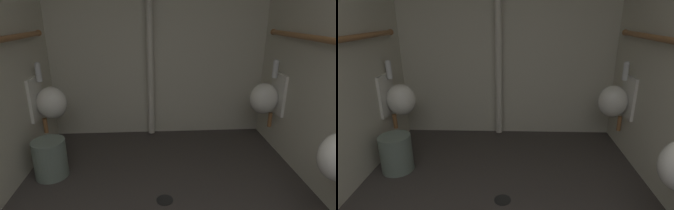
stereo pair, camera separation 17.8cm
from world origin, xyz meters
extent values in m
cube|color=beige|center=(0.00, 3.50, 1.27)|extent=(2.70, 0.06, 2.53)
ellipsoid|color=silver|center=(-1.12, 2.94, 0.59)|extent=(0.30, 0.26, 0.34)
cube|color=silver|center=(-1.28, 2.94, 0.64)|extent=(0.03, 0.30, 0.44)
cylinder|color=silver|center=(-1.21, 2.94, 0.90)|extent=(0.06, 0.06, 0.16)
sphere|color=silver|center=(-1.21, 2.94, 0.98)|extent=(0.06, 0.06, 0.06)
cylinder|color=#936038|center=(-1.22, 2.94, 0.34)|extent=(0.04, 0.04, 0.16)
ellipsoid|color=silver|center=(1.12, 2.95, 0.59)|extent=(0.30, 0.26, 0.34)
cube|color=silver|center=(1.28, 2.95, 0.64)|extent=(0.03, 0.30, 0.44)
cylinder|color=silver|center=(1.21, 2.95, 0.90)|extent=(0.06, 0.06, 0.16)
sphere|color=silver|center=(1.21, 2.95, 0.98)|extent=(0.06, 0.06, 0.06)
cylinder|color=#936038|center=(1.22, 2.95, 0.34)|extent=(0.04, 0.04, 0.16)
sphere|color=#936038|center=(-1.23, 3.14, 1.28)|extent=(0.06, 0.06, 0.06)
sphere|color=#936038|center=(1.23, 3.15, 1.28)|extent=(0.06, 0.06, 0.06)
cylinder|color=beige|center=(-0.10, 3.39, 1.27)|extent=(0.08, 0.08, 2.48)
cylinder|color=black|center=(0.00, 2.08, 0.00)|extent=(0.14, 0.14, 0.01)
cylinder|color=slate|center=(-1.05, 2.51, 0.18)|extent=(0.30, 0.30, 0.36)
camera|label=1|loc=(-0.09, 0.22, 1.47)|focal=28.96mm
camera|label=2|loc=(0.09, 0.22, 1.47)|focal=28.96mm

